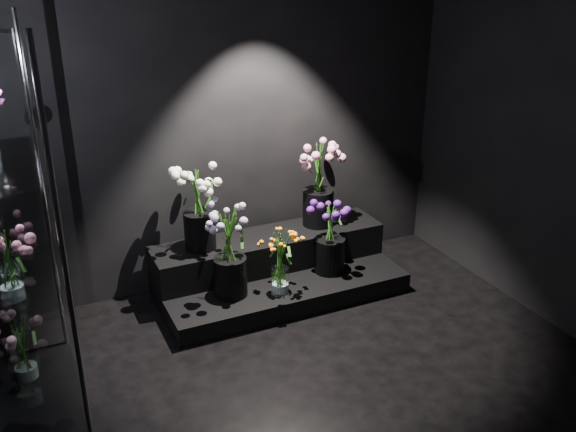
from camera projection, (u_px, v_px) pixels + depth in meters
floor at (334, 418)px, 3.88m from camera, size 4.00×4.00×0.00m
wall_back at (215, 117)px, 5.00m from camera, size 4.00×0.00×4.00m
display_riser at (275, 269)px, 5.28m from camera, size 1.95×0.87×0.43m
bouquet_orange_bells at (280, 261)px, 4.86m from camera, size 0.30×0.30×0.52m
bouquet_lilac at (229, 249)px, 4.77m from camera, size 0.37×0.37×0.70m
bouquet_purple at (330, 234)px, 5.15m from camera, size 0.40×0.40×0.60m
bouquet_cream_roses at (198, 202)px, 4.91m from camera, size 0.46×0.46×0.66m
bouquet_pink_roses at (319, 181)px, 5.33m from camera, size 0.42×0.42×0.70m
bouquet_case_pink at (7, 262)px, 3.33m from camera, size 0.35×0.35×0.41m
bouquet_case_base_pink at (21, 345)px, 3.98m from camera, size 0.40×0.40×0.46m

